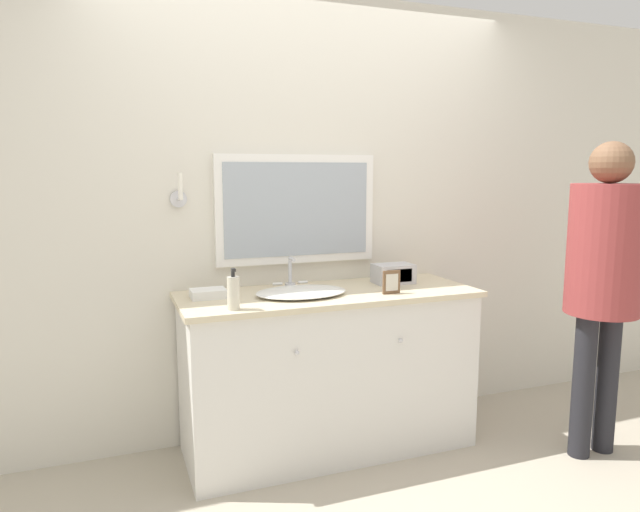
{
  "coord_description": "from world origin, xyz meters",
  "views": [
    {
      "loc": [
        -1.12,
        -2.51,
        1.55
      ],
      "look_at": [
        -0.05,
        0.33,
        1.1
      ],
      "focal_mm": 32.0,
      "sensor_mm": 36.0,
      "label": 1
    }
  ],
  "objects": [
    {
      "name": "soap_bottle",
      "position": [
        -0.57,
        0.11,
        0.98
      ],
      "size": [
        0.06,
        0.06,
        0.2
      ],
      "color": "beige",
      "rests_on": "vanity_counter"
    },
    {
      "name": "person",
      "position": [
        1.34,
        -0.25,
        1.06
      ],
      "size": [
        0.38,
        0.38,
        1.71
      ],
      "color": "#232328",
      "rests_on": "ground_plane"
    },
    {
      "name": "picture_frame",
      "position": [
        0.29,
        0.16,
        0.96
      ],
      "size": [
        0.1,
        0.01,
        0.13
      ],
      "color": "brown",
      "rests_on": "vanity_counter"
    },
    {
      "name": "vanity_counter",
      "position": [
        0.0,
        0.33,
        0.45
      ],
      "size": [
        1.63,
        0.62,
        0.9
      ],
      "color": "silver",
      "rests_on": "ground_plane"
    },
    {
      "name": "sink_basin",
      "position": [
        -0.17,
        0.31,
        0.92
      ],
      "size": [
        0.49,
        0.39,
        0.18
      ],
      "color": "white",
      "rests_on": "vanity_counter"
    },
    {
      "name": "wall_back",
      "position": [
        -0.0,
        0.67,
        1.28
      ],
      "size": [
        8.0,
        0.18,
        2.55
      ],
      "color": "silver",
      "rests_on": "ground_plane"
    },
    {
      "name": "ground_plane",
      "position": [
        0.0,
        0.0,
        0.0
      ],
      "size": [
        14.0,
        14.0,
        0.0
      ],
      "primitive_type": "plane",
      "color": "#B2A893"
    },
    {
      "name": "hand_towel_near_sink",
      "position": [
        -0.64,
        0.41,
        0.92
      ],
      "size": [
        0.18,
        0.13,
        0.05
      ],
      "color": "white",
      "rests_on": "vanity_counter"
    },
    {
      "name": "appliance_box",
      "position": [
        0.45,
        0.42,
        0.96
      ],
      "size": [
        0.23,
        0.15,
        0.11
      ],
      "color": "#BCBCC1",
      "rests_on": "vanity_counter"
    }
  ]
}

